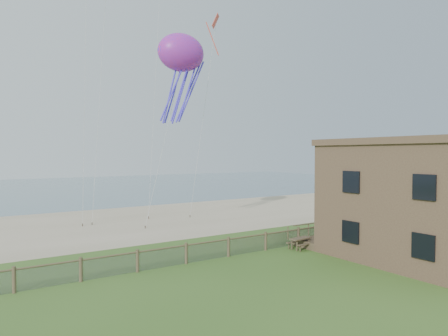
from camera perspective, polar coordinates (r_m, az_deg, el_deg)
The scene contains 8 objects.
ground at distance 21.20m, azimuth 10.09°, elevation -15.76°, with size 160.00×160.00×0.00m, color #365B1F.
sand_beach at distance 39.72m, azimuth -12.47°, elevation -7.40°, with size 72.00×20.00×0.02m, color tan.
ocean at distance 82.09m, azimuth -23.48°, elevation -2.67°, with size 160.00×68.00×0.02m, color slate.
chainlink_fence at distance 25.58m, azimuth 0.64°, elevation -11.35°, with size 36.20×0.20×1.25m, color #483D28, non-canonical shape.
motel_deck at distance 33.88m, azimuth 20.43°, elevation -8.68°, with size 15.00×2.00×0.50m, color brown.
picnic_table at distance 28.11m, azimuth 10.89°, elevation -10.60°, with size 1.62×1.23×0.68m, color brown, non-canonical shape.
octopus_kite at distance 33.77m, azimuth -6.14°, elevation 12.77°, with size 3.78×2.67×7.78m, color #FF2865, non-canonical shape.
kite_red at distance 39.19m, azimuth -1.22°, elevation 18.97°, with size 1.26×0.70×3.13m, color #EF422A, non-canonical shape.
Camera 1 is at (-13.90, -14.64, 6.46)m, focal length 32.00 mm.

